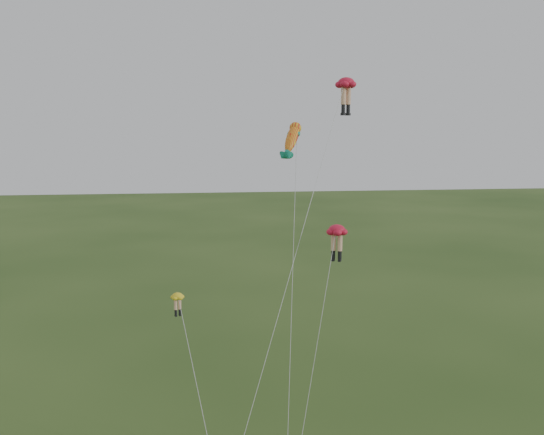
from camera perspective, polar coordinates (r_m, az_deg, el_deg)
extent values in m
ellipsoid|color=red|center=(43.37, 6.99, 12.47)|extent=(2.07, 2.07, 0.77)
cylinder|color=#EDB18C|center=(43.15, 6.74, 11.30)|extent=(0.34, 0.34, 1.17)
cylinder|color=black|center=(43.11, 6.72, 10.14)|extent=(0.27, 0.27, 0.58)
cube|color=black|center=(43.10, 6.71, 9.63)|extent=(0.33, 0.39, 0.17)
cylinder|color=#EDB18C|center=(43.47, 7.20, 11.27)|extent=(0.34, 0.34, 1.17)
cylinder|color=black|center=(43.43, 7.18, 10.11)|extent=(0.27, 0.27, 0.58)
cube|color=black|center=(43.42, 7.17, 9.62)|extent=(0.33, 0.39, 0.17)
cylinder|color=silver|center=(38.25, 2.38, -3.01)|extent=(8.52, 9.93, 22.17)
ellipsoid|color=red|center=(37.46, 6.12, -1.16)|extent=(1.81, 1.81, 0.67)
cylinder|color=#EDB18C|center=(37.64, 5.80, -2.34)|extent=(0.30, 0.30, 1.03)
cylinder|color=black|center=(37.79, 5.78, -3.49)|extent=(0.23, 0.23, 0.51)
cube|color=black|center=(37.86, 5.78, -3.98)|extent=(0.28, 0.34, 0.15)
cylinder|color=#EDB18C|center=(37.55, 6.41, -2.37)|extent=(0.30, 0.30, 1.03)
cylinder|color=black|center=(37.70, 6.39, -3.52)|extent=(0.23, 0.23, 0.51)
cube|color=black|center=(37.77, 6.38, -4.02)|extent=(0.28, 0.34, 0.15)
cylinder|color=silver|center=(37.14, 4.43, -10.87)|extent=(2.83, 3.23, 12.78)
ellipsoid|color=yellow|center=(38.92, -8.89, -7.32)|extent=(1.15, 1.15, 0.45)
cylinder|color=#EDB18C|center=(39.02, -9.06, -8.09)|extent=(0.20, 0.20, 0.68)
cylinder|color=black|center=(39.16, -9.05, -8.80)|extent=(0.15, 0.15, 0.34)
cube|color=black|center=(39.23, -9.04, -9.11)|extent=(0.18, 0.23, 0.10)
cylinder|color=#EDB18C|center=(39.10, -8.68, -8.04)|extent=(0.20, 0.20, 0.68)
cylinder|color=black|center=(39.25, -8.67, -8.76)|extent=(0.15, 0.15, 0.34)
cube|color=black|center=(39.31, -8.66, -9.06)|extent=(0.18, 0.23, 0.10)
cylinder|color=silver|center=(36.82, -7.24, -14.75)|extent=(2.09, 7.19, 8.40)
ellipsoid|color=yellow|center=(42.88, 1.92, 7.57)|extent=(2.10, 2.89, 2.68)
sphere|color=yellow|center=(42.88, 1.92, 7.57)|extent=(1.39, 1.54, 1.27)
cone|color=#14876A|center=(42.88, 1.92, 7.57)|extent=(1.18, 1.38, 1.21)
cone|color=#14876A|center=(42.88, 1.92, 7.57)|extent=(1.18, 1.38, 1.21)
cone|color=#14876A|center=(42.88, 1.92, 7.57)|extent=(0.67, 0.78, 0.68)
cone|color=#14876A|center=(42.88, 1.92, 7.57)|extent=(0.67, 0.78, 0.68)
cone|color=red|center=(42.88, 1.92, 7.57)|extent=(0.70, 0.79, 0.67)
cylinder|color=silver|center=(39.67, 1.72, -5.64)|extent=(1.63, 8.61, 18.05)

